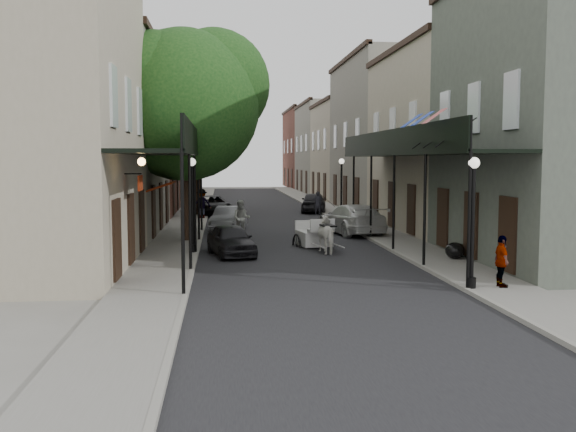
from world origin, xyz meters
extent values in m
plane|color=gray|center=(0.00, 0.00, 0.00)|extent=(140.00, 140.00, 0.00)
cube|color=black|center=(0.00, 20.00, 0.01)|extent=(8.00, 90.00, 0.01)
cube|color=gray|center=(-5.00, 20.00, 0.06)|extent=(2.20, 90.00, 0.12)
cube|color=gray|center=(5.00, 20.00, 0.06)|extent=(2.20, 90.00, 0.12)
cube|color=#AEA38B|center=(-8.60, 30.00, 5.25)|extent=(5.00, 80.00, 10.50)
cube|color=gray|center=(8.60, 30.00, 5.25)|extent=(5.00, 80.00, 10.50)
cube|color=black|center=(-5.00, 7.00, 4.00)|extent=(2.20, 18.00, 0.12)
cube|color=black|center=(-3.95, 7.00, 4.50)|extent=(0.06, 18.00, 1.00)
cylinder|color=black|center=(-4.00, -2.00, 2.12)|extent=(0.10, 0.10, 4.00)
cylinder|color=black|center=(-4.00, 6.00, 2.12)|extent=(0.10, 0.10, 4.00)
cylinder|color=black|center=(-4.00, 14.00, 2.12)|extent=(0.10, 0.10, 4.00)
cube|color=black|center=(5.00, 7.00, 4.00)|extent=(2.20, 18.00, 0.12)
cube|color=black|center=(3.95, 7.00, 4.50)|extent=(0.06, 18.00, 1.00)
cylinder|color=black|center=(4.00, -2.00, 2.12)|extent=(0.10, 0.10, 4.00)
cylinder|color=black|center=(4.00, 6.00, 2.12)|extent=(0.10, 0.10, 4.00)
cylinder|color=black|center=(4.00, 14.00, 2.12)|extent=(0.10, 0.10, 4.00)
cylinder|color=#382619|center=(-4.60, 10.00, 2.92)|extent=(0.44, 0.44, 5.60)
sphere|color=#143D13|center=(-4.60, 10.00, 6.20)|extent=(6.80, 6.80, 6.80)
sphere|color=#143D13|center=(-3.24, 10.60, 7.20)|extent=(5.10, 5.10, 5.10)
cylinder|color=#382619|center=(-4.60, 24.00, 2.64)|extent=(0.44, 0.44, 5.04)
sphere|color=#143D13|center=(-4.60, 24.00, 5.58)|extent=(6.00, 6.00, 6.00)
sphere|color=#143D13|center=(-3.40, 24.60, 6.48)|extent=(4.50, 4.50, 4.50)
cylinder|color=black|center=(4.10, -2.00, 0.27)|extent=(0.28, 0.28, 0.30)
cylinder|color=black|center=(4.10, -2.00, 1.82)|extent=(0.12, 0.12, 3.40)
sphere|color=white|center=(4.10, -2.00, 3.67)|extent=(0.32, 0.32, 0.32)
cylinder|color=black|center=(-4.10, 6.00, 0.27)|extent=(0.28, 0.28, 0.30)
cylinder|color=black|center=(-4.10, 6.00, 1.82)|extent=(0.12, 0.12, 3.40)
sphere|color=white|center=(-4.10, 6.00, 3.67)|extent=(0.32, 0.32, 0.32)
cylinder|color=black|center=(4.10, 18.00, 0.27)|extent=(0.28, 0.28, 0.30)
cylinder|color=black|center=(4.10, 18.00, 1.82)|extent=(0.12, 0.12, 3.40)
sphere|color=white|center=(4.10, 18.00, 3.67)|extent=(0.32, 0.32, 0.32)
imported|color=silver|center=(1.34, 6.00, 0.73)|extent=(1.08, 1.84, 1.46)
torus|color=black|center=(0.18, 8.40, 0.55)|extent=(0.28, 1.14, 1.14)
torus|color=black|center=(1.61, 8.65, 0.55)|extent=(0.28, 1.14, 1.14)
torus|color=black|center=(0.57, 7.21, 0.28)|extent=(0.16, 0.59, 0.59)
torus|color=black|center=(1.65, 7.40, 0.28)|extent=(0.16, 0.59, 0.59)
cube|color=silver|center=(0.93, 8.35, 0.93)|extent=(1.50, 1.78, 0.62)
cube|color=silver|center=(1.09, 7.44, 1.37)|extent=(1.13, 0.66, 0.11)
cube|color=silver|center=(1.12, 7.22, 1.64)|extent=(1.06, 0.27, 0.44)
imported|color=black|center=(1.09, 7.44, 1.92)|extent=(0.40, 0.30, 1.00)
imported|color=#B7B9AE|center=(-2.00, 12.01, 0.90)|extent=(0.94, 0.77, 1.79)
imported|color=gray|center=(-4.20, 21.06, 1.03)|extent=(1.29, 0.90, 1.82)
imported|color=gray|center=(4.99, -2.00, 0.87)|extent=(0.42, 0.90, 1.49)
imported|color=black|center=(-2.60, 5.72, 0.62)|extent=(2.17, 3.84, 1.23)
imported|color=#949499|center=(-2.60, 14.78, 0.64)|extent=(2.12, 4.07, 1.28)
imported|color=black|center=(-3.60, 24.41, 0.67)|extent=(2.93, 5.11, 1.34)
imported|color=silver|center=(3.60, 12.50, 0.76)|extent=(3.07, 5.55, 1.52)
imported|color=black|center=(3.60, 26.03, 0.73)|extent=(2.39, 4.52, 1.46)
ellipsoid|color=black|center=(5.60, 3.30, 0.42)|extent=(0.72, 0.72, 0.61)
ellipsoid|color=black|center=(5.90, 3.75, 0.37)|extent=(0.63, 0.63, 0.50)
camera|label=1|loc=(-2.94, -19.37, 3.75)|focal=40.00mm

